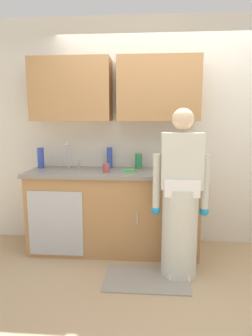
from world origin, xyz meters
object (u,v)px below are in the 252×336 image
Objects in this scene: bottle_water_tall at (192,161)px; bottle_water_short at (41,158)px; sponge at (129,171)px; sink at (69,171)px; bottle_soap at (174,159)px; bottle_cleaner_spray at (139,161)px; person_at_sink at (180,207)px; cup_by_sink at (106,168)px; bottle_dish_liquid at (110,158)px; knife_on_counter at (160,171)px.

bottle_water_short is (-1.80, -0.02, 0.02)m from bottle_water_tall.
sponge is (1.08, -0.21, -0.11)m from bottle_water_short.
sink is 2.05× the size of bottle_water_short.
bottle_soap reaches higher than bottle_cleaner_spray.
bottle_water_tall is at bearing 0.79° from bottle_water_short.
bottle_cleaner_spray is at bearing 120.40° from person_at_sink.
bottle_water_tall is 1.01m from cup_by_sink.
person_at_sink is (1.23, -0.54, -0.23)m from sink.
bottle_water_short is (-1.18, -0.04, 0.03)m from bottle_cleaner_spray.
bottle_dish_liquid reaches higher than bottle_cleaner_spray.
cup_by_sink is at bearing -90.14° from bottle_dish_liquid.
bottle_dish_liquid is at bearing 89.86° from cup_by_sink.
bottle_soap reaches higher than bottle_water_tall.
bottle_dish_liquid is 1.01× the size of bottle_soap.
sink reaches higher than bottle_cleaner_spray.
bottle_water_tall is at bearing -3.52° from bottle_soap.
bottle_cleaner_spray is (0.35, -0.01, -0.03)m from bottle_dish_liquid.
bottle_water_tall reaches higher than cup_by_sink.
sink is 0.71m from sponge.
bottle_water_tall is at bearing -1.86° from bottle_dish_liquid.
bottle_cleaner_spray is 0.73× the size of bottle_water_short.
bottle_cleaner_spray is 0.29m from sponge.
bottle_soap is 1.37× the size of bottle_cleaner_spray.
person_at_sink is 14.73× the size of sponge.
bottle_water_short reaches higher than knife_on_counter.
bottle_cleaner_spray is 1.18m from bottle_water_short.
bottle_water_short is at bearing -178.66° from bottle_soap.
person_at_sink is at bearing -59.60° from bottle_cleaner_spray.
bottle_cleaner_spray reaches higher than cup_by_sink.
sponge is at bearing 96.73° from knife_on_counter.
bottle_soap is at bearing 25.70° from sponge.
bottle_dish_liquid is 0.31m from cup_by_sink.
bottle_water_tall reaches higher than knife_on_counter.
knife_on_counter is (1.43, -0.12, -0.12)m from bottle_water_short.
cup_by_sink is 0.61m from knife_on_counter.
bottle_soap is 0.20m from bottle_water_tall.
bottle_dish_liquid is (-0.77, 0.73, 0.37)m from person_at_sink.
bottle_water_tall is 2.09× the size of cup_by_sink.
person_at_sink is 16.55× the size of cup_by_sink.
knife_on_counter is at bearing -158.36° from bottle_water_tall.
bottle_dish_liquid reaches higher than sponge.
bottle_soap is 1.00× the size of bottle_water_short.
sink is 0.42m from bottle_water_short.
sink is 5.11× the size of cup_by_sink.
bottle_soap is 1.19× the size of bottle_water_tall.
person_at_sink reaches higher than cup_by_sink.
person_at_sink is at bearing -22.90° from bottle_water_short.
bottle_water_tall is (0.20, -0.01, -0.02)m from bottle_soap.
bottle_soap is (-0.01, 0.72, 0.37)m from person_at_sink.
bottle_water_tall is 1.86× the size of sponge.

